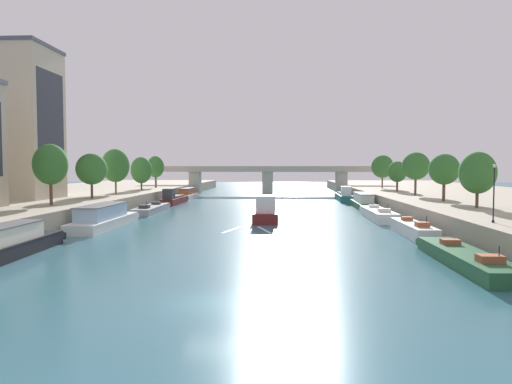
{
  "coord_description": "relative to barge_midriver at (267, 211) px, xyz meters",
  "views": [
    {
      "loc": [
        3.8,
        -24.03,
        7.1
      ],
      "look_at": [
        0.0,
        44.59,
        3.46
      ],
      "focal_mm": 32.99,
      "sensor_mm": 36.0,
      "label": 1
    }
  ],
  "objects": [
    {
      "name": "moored_boat_left_end",
      "position": [
        -18.96,
        39.48,
        -0.02
      ],
      "size": [
        2.52,
        13.6,
        2.45
      ],
      "color": "silver",
      "rests_on": "ground"
    },
    {
      "name": "barge_midriver",
      "position": [
        0.0,
        0.0,
        0.0
      ],
      "size": [
        3.37,
        17.61,
        3.48
      ],
      "color": "maroon",
      "rests_on": "ground"
    },
    {
      "name": "quay_right",
      "position": [
        35.69,
        14.38,
        0.23
      ],
      "size": [
        36.0,
        170.0,
        2.53
      ],
      "primitive_type": "cube",
      "color": "#A89E89",
      "rests_on": "ground"
    },
    {
      "name": "moored_boat_right_second",
      "position": [
        15.65,
        -15.31,
        -0.35
      ],
      "size": [
        2.26,
        12.06,
        2.42
      ],
      "color": "silver",
      "rests_on": "ground"
    },
    {
      "name": "moored_boat_right_far",
      "position": [
        15.12,
        35.21,
        -0.04
      ],
      "size": [
        2.99,
        15.23,
        3.22
      ],
      "color": "#23666B",
      "rests_on": "ground"
    },
    {
      "name": "tree_left_far",
      "position": [
        -25.94,
        38.35,
        6.13
      ],
      "size": [
        3.68,
        3.68,
        7.04
      ],
      "color": "brown",
      "rests_on": "quay_left"
    },
    {
      "name": "wake_behind_barge",
      "position": [
        -1.69,
        -11.95,
        -1.02
      ],
      "size": [
        5.6,
        5.89,
        0.03
      ],
      "color": "#A5D1DB",
      "rests_on": "ground"
    },
    {
      "name": "tree_right_second",
      "position": [
        23.69,
        12.66,
        6.24
      ],
      "size": [
        4.39,
        4.39,
        6.98
      ],
      "color": "brown",
      "rests_on": "quay_right"
    },
    {
      "name": "tree_left_second",
      "position": [
        -25.73,
        2.62,
        5.77
      ],
      "size": [
        4.45,
        4.45,
        6.57
      ],
      "color": "brown",
      "rests_on": "quay_left"
    },
    {
      "name": "tree_right_end_of_row",
      "position": [
        23.9,
        -10.92,
        5.43
      ],
      "size": [
        4.01,
        4.01,
        6.29
      ],
      "color": "brown",
      "rests_on": "quay_right"
    },
    {
      "name": "moored_boat_right_midway",
      "position": [
        15.19,
        0.16,
        -0.35
      ],
      "size": [
        2.8,
        14.4,
        2.42
      ],
      "color": "silver",
      "rests_on": "ground"
    },
    {
      "name": "building_left_middle",
      "position": [
        -36.13,
        1.48,
        12.49
      ],
      "size": [
        10.42,
        9.84,
        21.96
      ],
      "color": "beige",
      "rests_on": "quay_left"
    },
    {
      "name": "moored_boat_left_far",
      "position": [
        -18.54,
        8.49,
        -0.53
      ],
      "size": [
        3.19,
        15.27,
        2.07
      ],
      "color": "gray",
      "rests_on": "ground"
    },
    {
      "name": "quay_left",
      "position": [
        -39.11,
        14.38,
        0.23
      ],
      "size": [
        36.0,
        170.0,
        2.53
      ],
      "primitive_type": "cube",
      "color": "#A89E89",
      "rests_on": "ground"
    },
    {
      "name": "lamppost_right_bank",
      "position": [
        19.48,
        -25.13,
        4.12
      ],
      "size": [
        0.28,
        0.28,
        4.81
      ],
      "color": "black",
      "rests_on": "quay_right"
    },
    {
      "name": "tree_right_by_lamp",
      "position": [
        23.68,
        -0.73,
        5.76
      ],
      "size": [
        4.0,
        4.0,
        6.35
      ],
      "color": "brown",
      "rests_on": "quay_right"
    },
    {
      "name": "moored_boat_right_upstream",
      "position": [
        15.29,
        -30.19,
        -0.49
      ],
      "size": [
        2.84,
        15.04,
        2.16
      ],
      "color": "#235633",
      "rests_on": "ground"
    },
    {
      "name": "tree_left_distant",
      "position": [
        -25.65,
        26.69,
        5.46
      ],
      "size": [
        4.13,
        4.13,
        6.57
      ],
      "color": "brown",
      "rests_on": "quay_left"
    },
    {
      "name": "tree_left_third",
      "position": [
        -26.17,
        13.75,
        6.33
      ],
      "size": [
        4.69,
        4.69,
        7.66
      ],
      "color": "brown",
      "rests_on": "quay_left"
    },
    {
      "name": "moored_boat_left_midway",
      "position": [
        -18.73,
        24.81,
        -0.1
      ],
      "size": [
        2.7,
        13.48,
        3.13
      ],
      "color": "maroon",
      "rests_on": "ground"
    },
    {
      "name": "moored_boat_left_gap_after",
      "position": [
        -18.89,
        -10.56,
        0.11
      ],
      "size": [
        3.67,
        16.57,
        2.75
      ],
      "color": "silver",
      "rests_on": "ground"
    },
    {
      "name": "tree_right_far",
      "position": [
        23.69,
        37.93,
        6.18
      ],
      "size": [
        4.67,
        4.67,
        7.16
      ],
      "color": "brown",
      "rests_on": "quay_right"
    },
    {
      "name": "bridge_far",
      "position": [
        -1.71,
        59.81,
        3.67
      ],
      "size": [
        62.8,
        4.4,
        7.36
      ],
      "color": "#ADA899",
      "rests_on": "ground"
    },
    {
      "name": "moored_boat_left_downstream",
      "position": [
        -19.36,
        -29.41,
        0.05
      ],
      "size": [
        3.23,
        15.3,
        2.61
      ],
      "color": "black",
      "rests_on": "ground"
    },
    {
      "name": "tree_right_nearest",
      "position": [
        23.83,
        25.37,
        5.19
      ],
      "size": [
        3.53,
        3.53,
        5.68
      ],
      "color": "brown",
      "rests_on": "quay_right"
    },
    {
      "name": "moored_boat_right_gap_after",
      "position": [
        16.05,
        17.27,
        0.07
      ],
      "size": [
        3.06,
        15.21,
        2.66
      ],
      "color": "#235633",
      "rests_on": "ground"
    },
    {
      "name": "tree_left_midway",
      "position": [
        -25.63,
        -9.76,
        6.38
      ],
      "size": [
        4.07,
        4.07,
        7.35
      ],
      "color": "brown",
      "rests_on": "quay_left"
    },
    {
      "name": "ground_plane",
      "position": [
        -1.71,
        -40.62,
        -1.04
      ],
      "size": [
        400.0,
        400.0,
        0.0
      ],
      "primitive_type": "plane",
      "color": "#336675"
    }
  ]
}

